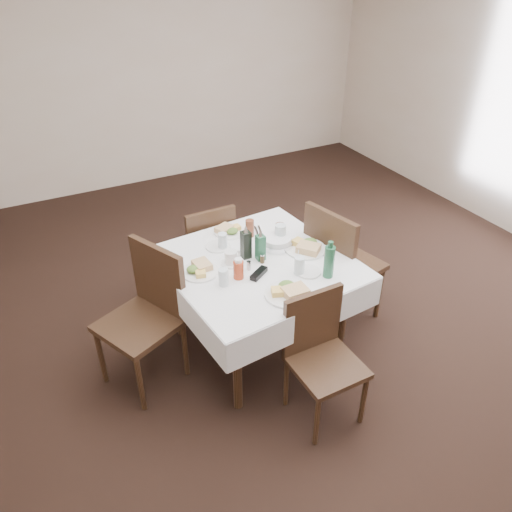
# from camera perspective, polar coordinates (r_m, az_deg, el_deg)

# --- Properties ---
(ground_plane) EXTENTS (7.00, 7.00, 0.00)m
(ground_plane) POSITION_cam_1_polar(r_m,az_deg,el_deg) (3.90, 3.43, -10.21)
(ground_plane) COLOR black
(room_shell) EXTENTS (6.04, 7.04, 2.80)m
(room_shell) POSITION_cam_1_polar(r_m,az_deg,el_deg) (3.01, 4.52, 14.39)
(room_shell) COLOR beige
(room_shell) RESTS_ON ground
(dining_table) EXTENTS (1.31, 1.31, 0.76)m
(dining_table) POSITION_cam_1_polar(r_m,az_deg,el_deg) (3.49, 0.18, -1.86)
(dining_table) COLOR black
(dining_table) RESTS_ON ground
(chair_north) EXTENTS (0.42, 0.42, 0.88)m
(chair_north) POSITION_cam_1_polar(r_m,az_deg,el_deg) (4.13, -5.56, 1.12)
(chair_north) COLOR black
(chair_north) RESTS_ON ground
(chair_south) EXTENTS (0.41, 0.41, 0.86)m
(chair_south) POSITION_cam_1_polar(r_m,az_deg,el_deg) (3.17, 7.30, -10.50)
(chair_south) COLOR black
(chair_south) RESTS_ON ground
(chair_east) EXTENTS (0.58, 0.58, 1.02)m
(chair_east) POSITION_cam_1_polar(r_m,az_deg,el_deg) (3.84, 9.32, -0.42)
(chair_east) COLOR black
(chair_east) RESTS_ON ground
(chair_west) EXTENTS (0.62, 0.62, 0.99)m
(chair_west) POSITION_cam_1_polar(r_m,az_deg,el_deg) (3.42, -12.20, -5.78)
(chair_west) COLOR black
(chair_west) RESTS_ON ground
(meal_north) EXTENTS (0.24, 0.24, 0.05)m
(meal_north) POSITION_cam_1_polar(r_m,az_deg,el_deg) (3.77, -3.10, 2.95)
(meal_north) COLOR white
(meal_north) RESTS_ON dining_table
(meal_south) EXTENTS (0.29, 0.29, 0.06)m
(meal_south) POSITION_cam_1_polar(r_m,az_deg,el_deg) (3.12, 3.78, -4.09)
(meal_south) COLOR white
(meal_south) RESTS_ON dining_table
(meal_east) EXTENTS (0.30, 0.30, 0.06)m
(meal_east) POSITION_cam_1_polar(r_m,az_deg,el_deg) (3.57, 5.79, 1.04)
(meal_east) COLOR white
(meal_east) RESTS_ON dining_table
(meal_west) EXTENTS (0.25, 0.25, 0.06)m
(meal_west) POSITION_cam_1_polar(r_m,az_deg,el_deg) (3.34, -6.47, -1.53)
(meal_west) COLOR white
(meal_west) RESTS_ON dining_table
(side_plate_a) EXTENTS (0.18, 0.18, 0.01)m
(side_plate_a) POSITION_cam_1_polar(r_m,az_deg,el_deg) (3.61, -4.36, 1.10)
(side_plate_a) COLOR white
(side_plate_a) RESTS_ON dining_table
(side_plate_b) EXTENTS (0.17, 0.17, 0.01)m
(side_plate_b) POSITION_cam_1_polar(r_m,az_deg,el_deg) (3.34, 6.01, -1.80)
(side_plate_b) COLOR white
(side_plate_b) RESTS_ON dining_table
(water_n) EXTENTS (0.07, 0.07, 0.12)m
(water_n) POSITION_cam_1_polar(r_m,az_deg,el_deg) (3.56, -3.83, 1.71)
(water_n) COLOR silver
(water_n) RESTS_ON dining_table
(water_s) EXTENTS (0.07, 0.07, 0.13)m
(water_s) POSITION_cam_1_polar(r_m,az_deg,el_deg) (3.29, 4.98, -1.12)
(water_s) COLOR silver
(water_s) RESTS_ON dining_table
(water_e) EXTENTS (0.08, 0.08, 0.15)m
(water_e) POSITION_cam_1_polar(r_m,az_deg,el_deg) (3.62, 2.81, 2.51)
(water_e) COLOR silver
(water_e) RESTS_ON dining_table
(water_w) EXTENTS (0.06, 0.06, 0.12)m
(water_w) POSITION_cam_1_polar(r_m,az_deg,el_deg) (3.19, -3.74, -2.44)
(water_w) COLOR silver
(water_w) RESTS_ON dining_table
(iced_tea_a) EXTENTS (0.06, 0.06, 0.13)m
(iced_tea_a) POSITION_cam_1_polar(r_m,az_deg,el_deg) (3.70, -0.72, 3.20)
(iced_tea_a) COLOR brown
(iced_tea_a) RESTS_ON dining_table
(iced_tea_b) EXTENTS (0.07, 0.07, 0.14)m
(iced_tea_b) POSITION_cam_1_polar(r_m,az_deg,el_deg) (3.64, 2.74, 2.66)
(iced_tea_b) COLOR brown
(iced_tea_b) RESTS_ON dining_table
(bread_basket) EXTENTS (0.23, 0.23, 0.08)m
(bread_basket) POSITION_cam_1_polar(r_m,az_deg,el_deg) (3.59, 2.42, 1.60)
(bread_basket) COLOR silver
(bread_basket) RESTS_ON dining_table
(oil_cruet_dark) EXTENTS (0.06, 0.06, 0.26)m
(oil_cruet_dark) POSITION_cam_1_polar(r_m,az_deg,el_deg) (3.43, -1.16, 1.43)
(oil_cruet_dark) COLOR black
(oil_cruet_dark) RESTS_ON dining_table
(oil_cruet_green) EXTENTS (0.06, 0.06, 0.24)m
(oil_cruet_green) POSITION_cam_1_polar(r_m,az_deg,el_deg) (3.41, 0.51, 1.09)
(oil_cruet_green) COLOR #235C3C
(oil_cruet_green) RESTS_ON dining_table
(ketchup_bottle) EXTENTS (0.07, 0.07, 0.15)m
(ketchup_bottle) POSITION_cam_1_polar(r_m,az_deg,el_deg) (3.24, -2.02, -1.50)
(ketchup_bottle) COLOR #B33819
(ketchup_bottle) RESTS_ON dining_table
(salt_shaker) EXTENTS (0.03, 0.03, 0.07)m
(salt_shaker) POSITION_cam_1_polar(r_m,az_deg,el_deg) (3.34, -0.83, -1.11)
(salt_shaker) COLOR white
(salt_shaker) RESTS_ON dining_table
(pepper_shaker) EXTENTS (0.03, 0.03, 0.07)m
(pepper_shaker) POSITION_cam_1_polar(r_m,az_deg,el_deg) (3.41, 0.73, -0.28)
(pepper_shaker) COLOR #46381F
(pepper_shaker) RESTS_ON dining_table
(coffee_mug) EXTENTS (0.15, 0.14, 0.10)m
(coffee_mug) POSITION_cam_1_polar(r_m,az_deg,el_deg) (3.40, -2.86, -0.24)
(coffee_mug) COLOR white
(coffee_mug) RESTS_ON dining_table
(sunglasses) EXTENTS (0.16, 0.12, 0.03)m
(sunglasses) POSITION_cam_1_polar(r_m,az_deg,el_deg) (3.29, 0.33, -2.01)
(sunglasses) COLOR black
(sunglasses) RESTS_ON dining_table
(green_bottle) EXTENTS (0.07, 0.07, 0.26)m
(green_bottle) POSITION_cam_1_polar(r_m,az_deg,el_deg) (3.27, 8.36, -0.59)
(green_bottle) COLOR #235C3C
(green_bottle) RESTS_ON dining_table
(sugar_caddy) EXTENTS (0.11, 0.09, 0.05)m
(sugar_caddy) POSITION_cam_1_polar(r_m,az_deg,el_deg) (3.53, 5.51, 0.63)
(sugar_caddy) COLOR white
(sugar_caddy) RESTS_ON dining_table
(cutlery_n) EXTENTS (0.10, 0.19, 0.01)m
(cutlery_n) POSITION_cam_1_polar(r_m,az_deg,el_deg) (3.78, 0.32, 2.76)
(cutlery_n) COLOR silver
(cutlery_n) RESTS_ON dining_table
(cutlery_s) EXTENTS (0.07, 0.17, 0.01)m
(cutlery_s) POSITION_cam_1_polar(r_m,az_deg,el_deg) (3.09, 2.06, -4.91)
(cutlery_s) COLOR silver
(cutlery_s) RESTS_ON dining_table
(cutlery_e) EXTENTS (0.18, 0.08, 0.01)m
(cutlery_e) POSITION_cam_1_polar(r_m,az_deg,el_deg) (3.52, 7.06, 0.04)
(cutlery_e) COLOR silver
(cutlery_e) RESTS_ON dining_table
(cutlery_w) EXTENTS (0.16, 0.06, 0.01)m
(cutlery_w) POSITION_cam_1_polar(r_m,az_deg,el_deg) (3.41, -6.45, -1.14)
(cutlery_w) COLOR silver
(cutlery_w) RESTS_ON dining_table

